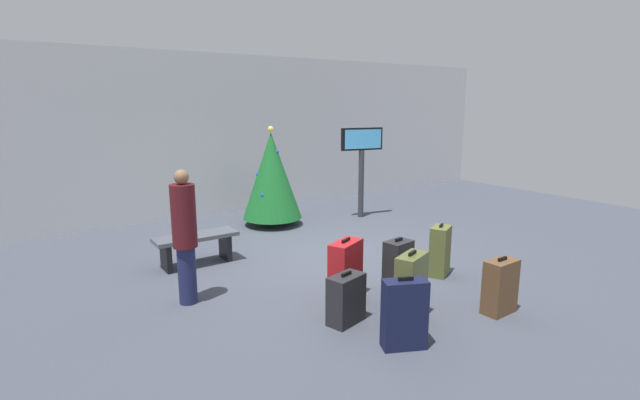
{
  "coord_description": "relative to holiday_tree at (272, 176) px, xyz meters",
  "views": [
    {
      "loc": [
        -4.36,
        -5.93,
        2.47
      ],
      "look_at": [
        -0.07,
        0.27,
        0.9
      ],
      "focal_mm": 26.42,
      "sensor_mm": 36.0,
      "label": 1
    }
  ],
  "objects": [
    {
      "name": "ground_plane",
      "position": [
        -0.17,
        -2.34,
        -1.02
      ],
      "size": [
        16.0,
        16.0,
        0.0
      ],
      "primitive_type": "plane",
      "color": "#424754"
    },
    {
      "name": "back_wall",
      "position": [
        -0.17,
        1.67,
        0.73
      ],
      "size": [
        16.0,
        0.2,
        3.5
      ],
      "primitive_type": "cube",
      "color": "silver",
      "rests_on": "ground_plane"
    },
    {
      "name": "holiday_tree",
      "position": [
        0.0,
        0.0,
        0.0
      ],
      "size": [
        1.2,
        1.2,
        2.01
      ],
      "color": "#4C3319",
      "rests_on": "ground_plane"
    },
    {
      "name": "flight_info_kiosk",
      "position": [
        1.92,
        -0.51,
        0.35
      ],
      "size": [
        0.94,
        0.29,
        1.94
      ],
      "color": "#333338",
      "rests_on": "ground_plane"
    },
    {
      "name": "waiting_bench",
      "position": [
        -2.15,
        -1.47,
        -0.67
      ],
      "size": [
        1.26,
        0.44,
        0.48
      ],
      "color": "#4C5159",
      "rests_on": "ground_plane"
    },
    {
      "name": "traveller_0",
      "position": [
        -2.74,
        -2.78,
        -0.12
      ],
      "size": [
        0.42,
        0.42,
        1.69
      ],
      "color": "#1E234C",
      "rests_on": "ground_plane"
    },
    {
      "name": "suitcase_0",
      "position": [
        -0.82,
        -4.72,
        -0.62
      ],
      "size": [
        0.5,
        0.37,
        0.84
      ],
      "color": "#59602D",
      "rests_on": "ground_plane"
    },
    {
      "name": "suitcase_1",
      "position": [
        -0.41,
        -4.08,
        -0.65
      ],
      "size": [
        0.39,
        0.3,
        0.77
      ],
      "color": "#232326",
      "rests_on": "ground_plane"
    },
    {
      "name": "suitcase_2",
      "position": [
        0.21,
        -5.17,
        -0.69
      ],
      "size": [
        0.42,
        0.25,
        0.69
      ],
      "color": "brown",
      "rests_on": "ground_plane"
    },
    {
      "name": "suitcase_3",
      "position": [
        0.59,
        -3.91,
        -0.66
      ],
      "size": [
        0.43,
        0.37,
        0.76
      ],
      "color": "#59602D",
      "rests_on": "ground_plane"
    },
    {
      "name": "suitcase_4",
      "position": [
        -1.31,
        -5.11,
        -0.66
      ],
      "size": [
        0.49,
        0.37,
        0.77
      ],
      "color": "#141938",
      "rests_on": "ground_plane"
    },
    {
      "name": "suitcase_5",
      "position": [
        -1.45,
        -4.34,
        -0.74
      ],
      "size": [
        0.48,
        0.34,
        0.61
      ],
      "color": "#232326",
      "rests_on": "ground_plane"
    },
    {
      "name": "suitcase_6",
      "position": [
        -1.06,
        -3.81,
        -0.64
      ],
      "size": [
        0.56,
        0.42,
        0.8
      ],
      "color": "#B2191E",
      "rests_on": "ground_plane"
    }
  ]
}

